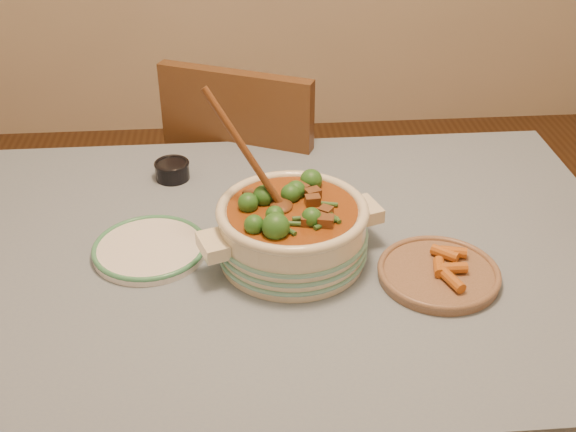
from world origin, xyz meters
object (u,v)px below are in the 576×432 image
object	(u,v)px
stew_casserole	(292,227)
chair_far	(254,185)
white_plate	(150,248)
fried_plate	(439,271)
condiment_bowl	(172,169)
dining_table	(256,283)

from	to	relation	value
stew_casserole	chair_far	world-z (taller)	stew_casserole
white_plate	fried_plate	world-z (taller)	fried_plate
stew_casserole	fried_plate	world-z (taller)	stew_casserole
condiment_bowl	fried_plate	xyz separation A→B (m)	(0.57, -0.47, -0.01)
condiment_bowl	chair_far	size ratio (longest dim) A/B	0.12
condiment_bowl	fried_plate	size ratio (longest dim) A/B	0.41
dining_table	chair_far	size ratio (longest dim) A/B	1.75
dining_table	fried_plate	size ratio (longest dim) A/B	6.10
fried_plate	chair_far	xyz separation A→B (m)	(-0.36, 0.79, -0.23)
white_plate	fried_plate	size ratio (longest dim) A/B	1.07
dining_table	white_plate	world-z (taller)	white_plate
white_plate	chair_far	size ratio (longest dim) A/B	0.31
dining_table	fried_plate	world-z (taller)	fried_plate
stew_casserole	condiment_bowl	world-z (taller)	stew_casserole
stew_casserole	condiment_bowl	xyz separation A→B (m)	(-0.28, 0.37, -0.05)
dining_table	white_plate	size ratio (longest dim) A/B	5.69
dining_table	stew_casserole	world-z (taller)	stew_casserole
condiment_bowl	chair_far	xyz separation A→B (m)	(0.22, 0.32, -0.24)
dining_table	fried_plate	distance (m)	0.41
dining_table	stew_casserole	distance (m)	0.19
chair_far	white_plate	bearing A→B (deg)	93.51
dining_table	chair_far	world-z (taller)	chair_far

